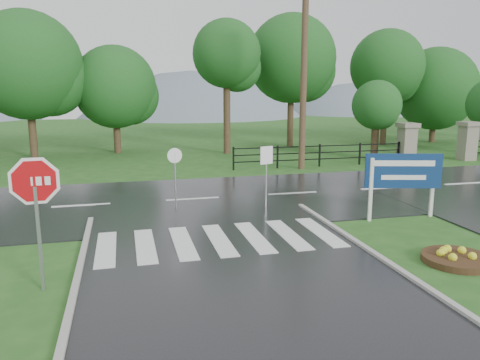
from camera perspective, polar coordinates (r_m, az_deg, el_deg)
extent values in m
plane|color=#24541C|center=(8.54, 4.53, -18.00)|extent=(120.00, 120.00, 0.00)
cube|color=black|center=(17.72, -5.79, -2.45)|extent=(90.00, 8.00, 0.04)
cube|color=silver|center=(12.75, -16.02, -8.03)|extent=(0.50, 2.80, 0.02)
cube|color=silver|center=(12.74, -11.48, -7.82)|extent=(0.50, 2.80, 0.02)
cube|color=silver|center=(12.82, -6.98, -7.57)|extent=(0.50, 2.80, 0.02)
cube|color=silver|center=(12.96, -2.55, -7.27)|extent=(0.50, 2.80, 0.02)
cube|color=silver|center=(13.19, 1.74, -6.94)|extent=(0.50, 2.80, 0.02)
cube|color=silver|center=(13.48, 5.86, -6.58)|extent=(0.50, 2.80, 0.02)
cube|color=silver|center=(13.84, 9.78, -6.22)|extent=(0.50, 2.80, 0.02)
cube|color=gray|center=(27.92, 19.65, 4.03)|extent=(0.80, 0.80, 2.00)
cube|color=#6B6659|center=(27.82, 19.80, 6.32)|extent=(1.00, 1.00, 0.24)
cube|color=gray|center=(30.32, 25.98, 4.07)|extent=(0.80, 0.80, 2.00)
cube|color=#6B6659|center=(30.22, 26.16, 6.18)|extent=(1.00, 1.00, 0.24)
cube|color=black|center=(25.48, 9.66, 2.54)|extent=(9.50, 0.05, 0.05)
cube|color=black|center=(25.43, 9.69, 3.32)|extent=(9.50, 0.05, 0.05)
cube|color=black|center=(25.39, 9.71, 4.10)|extent=(9.50, 0.05, 0.05)
cube|color=black|center=(23.95, -0.80, 2.63)|extent=(0.08, 0.08, 1.20)
cube|color=black|center=(27.70, 18.73, 3.20)|extent=(0.08, 0.08, 1.20)
cube|color=black|center=(30.68, 26.63, 3.33)|extent=(0.08, 0.08, 1.20)
sphere|color=slate|center=(75.90, -5.61, -5.28)|extent=(48.00, 48.00, 48.00)
sphere|color=slate|center=(83.44, 13.71, -0.98)|extent=(36.00, 36.00, 36.00)
cube|color=#939399|center=(10.50, -23.26, -6.67)|extent=(0.07, 0.07, 2.22)
cylinder|color=white|center=(10.22, -23.77, -0.11)|extent=(1.33, 0.14, 1.33)
cylinder|color=#AE0C11|center=(10.21, -23.78, -0.13)|extent=(1.16, 0.14, 1.16)
cube|color=silver|center=(15.24, 15.66, -1.17)|extent=(0.12, 0.12, 2.02)
cube|color=silver|center=(16.44, 22.42, -0.72)|extent=(0.12, 0.12, 2.02)
cube|color=navy|center=(15.71, 19.30, 1.04)|extent=(2.36, 0.68, 1.11)
cube|color=white|center=(15.64, 19.43, 1.93)|extent=(1.86, 0.50, 0.18)
cube|color=white|center=(15.72, 19.32, 0.30)|extent=(1.37, 0.37, 0.15)
cylinder|color=#332111|center=(12.63, 24.93, -8.75)|extent=(1.66, 1.66, 0.17)
cube|color=#939399|center=(15.94, 3.20, -0.10)|extent=(0.04, 0.04, 2.10)
cube|color=white|center=(15.77, 3.26, 3.03)|extent=(0.48, 0.17, 0.61)
cylinder|color=#939399|center=(16.03, -7.89, -0.24)|extent=(0.06, 0.06, 2.03)
cylinder|color=white|center=(15.86, -7.97, 2.98)|extent=(0.50, 0.11, 0.51)
cylinder|color=#473523|center=(24.28, 7.78, 12.82)|extent=(0.33, 0.33, 9.80)
cylinder|color=#3D2B1C|center=(28.56, 16.13, 5.05)|extent=(0.41, 0.41, 2.66)
sphere|color=#174B1B|center=(28.43, 16.33, 8.78)|extent=(2.84, 2.84, 2.84)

